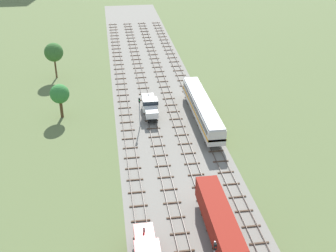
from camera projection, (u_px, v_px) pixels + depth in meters
ground_plane at (161, 112)px, 83.22m from camera, size 480.00×480.00×0.00m
ballast_bed at (161, 112)px, 83.22m from camera, size 17.29×176.00×0.01m
track_far_left at (125, 111)px, 83.17m from camera, size 2.40×126.00×0.29m
track_left at (149, 109)px, 83.74m from camera, size 2.40×126.00×0.29m
track_centre_left at (172, 108)px, 84.31m from camera, size 2.40×126.00×0.29m
track_centre at (195, 107)px, 84.88m from camera, size 2.40×126.00×0.29m
freight_boxcar_centre_left_near at (219, 220)px, 52.17m from camera, size 2.87×14.00×3.60m
passenger_coach_centre_mid at (202, 108)px, 78.60m from camera, size 2.96×22.00×3.80m
shunter_loco_left_midfar at (150, 105)px, 81.06m from camera, size 2.74×8.46×3.10m
signal_post_near at (140, 108)px, 76.32m from camera, size 0.28×0.47×5.58m
lineside_tree_0 at (60, 94)px, 79.11m from camera, size 3.45×3.45×6.34m
lineside_tree_1 at (54, 52)px, 95.57m from camera, size 4.02×4.02×7.86m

